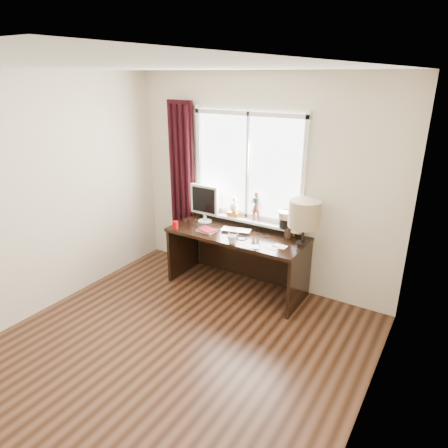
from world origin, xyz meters
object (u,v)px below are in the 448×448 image
Objects in this scene: laptop at (236,230)px; monitor at (204,201)px; desk at (241,249)px; table_lamp at (304,214)px; red_cup at (175,225)px; mug at (232,239)px.

laptop is 0.59m from monitor.
desk is 1.00m from table_lamp.
monitor is 1.36m from table_lamp.
desk is (0.73, 0.37, -0.29)m from red_cup.
monitor is at bearing 178.64° from table_lamp.
table_lamp reaches higher than laptop.
mug is (0.14, -0.34, 0.04)m from laptop.
table_lamp is (0.70, 0.39, 0.31)m from mug.
monitor is (-0.66, 0.42, 0.23)m from mug.
table_lamp is at bearing 29.13° from mug.
table_lamp is at bearing 13.44° from red_cup.
laptop is 0.21× the size of desk.
mug is 0.51m from desk.
mug reaches higher than laptop.
monitor is (-0.52, 0.08, 0.26)m from laptop.
red_cup is 1.60m from table_lamp.
red_cup is 0.18× the size of table_lamp.
red_cup is at bearing -113.42° from monitor.
laptop is 0.69× the size of table_lamp.
desk is at bearing 46.66° from laptop.
desk is at bearing -2.41° from monitor.
desk is 0.76m from monitor.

